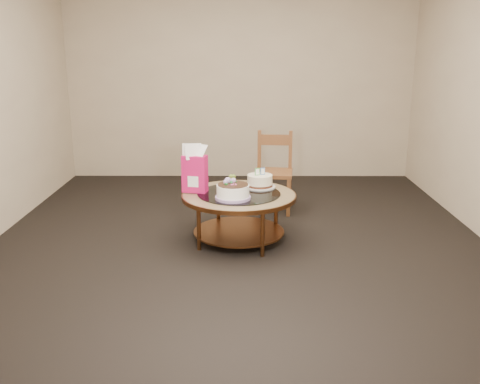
{
  "coord_description": "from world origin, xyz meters",
  "views": [
    {
      "loc": [
        0.03,
        -4.57,
        1.75
      ],
      "look_at": [
        0.01,
        0.02,
        0.46
      ],
      "focal_mm": 40.0,
      "sensor_mm": 36.0,
      "label": 1
    }
  ],
  "objects_px": {
    "coffee_table": "(239,202)",
    "cream_cake": "(260,181)",
    "decorated_cake": "(233,192)",
    "dining_chair": "(274,171)",
    "gift_bag": "(195,169)"
  },
  "relations": [
    {
      "from": "coffee_table",
      "to": "decorated_cake",
      "type": "distance_m",
      "value": 0.23
    },
    {
      "from": "cream_cake",
      "to": "gift_bag",
      "type": "distance_m",
      "value": 0.62
    },
    {
      "from": "decorated_cake",
      "to": "cream_cake",
      "type": "distance_m",
      "value": 0.45
    },
    {
      "from": "cream_cake",
      "to": "dining_chair",
      "type": "distance_m",
      "value": 0.79
    },
    {
      "from": "gift_bag",
      "to": "dining_chair",
      "type": "relative_size",
      "value": 0.51
    },
    {
      "from": "decorated_cake",
      "to": "cream_cake",
      "type": "xyz_separation_m",
      "value": [
        0.24,
        0.38,
        -0.0
      ]
    },
    {
      "from": "decorated_cake",
      "to": "cream_cake",
      "type": "relative_size",
      "value": 1.06
    },
    {
      "from": "cream_cake",
      "to": "decorated_cake",
      "type": "bearing_deg",
      "value": -143.66
    },
    {
      "from": "decorated_cake",
      "to": "gift_bag",
      "type": "xyz_separation_m",
      "value": [
        -0.34,
        0.23,
        0.15
      ]
    },
    {
      "from": "cream_cake",
      "to": "gift_bag",
      "type": "xyz_separation_m",
      "value": [
        -0.58,
        -0.15,
        0.15
      ]
    },
    {
      "from": "coffee_table",
      "to": "cream_cake",
      "type": "distance_m",
      "value": 0.31
    },
    {
      "from": "decorated_cake",
      "to": "cream_cake",
      "type": "bearing_deg",
      "value": 57.33
    },
    {
      "from": "decorated_cake",
      "to": "dining_chair",
      "type": "distance_m",
      "value": 1.22
    },
    {
      "from": "coffee_table",
      "to": "decorated_cake",
      "type": "xyz_separation_m",
      "value": [
        -0.05,
        -0.17,
        0.14
      ]
    },
    {
      "from": "gift_bag",
      "to": "dining_chair",
      "type": "height_order",
      "value": "gift_bag"
    }
  ]
}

